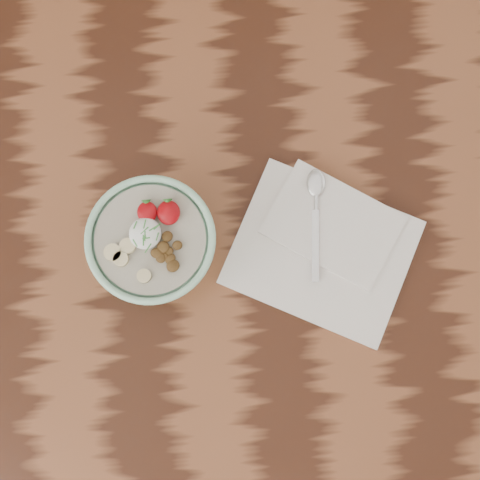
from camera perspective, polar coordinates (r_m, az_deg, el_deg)
The scene contains 4 objects.
table at distance 109.90cm, azimuth 2.42°, elevation -0.26°, with size 160.00×90.00×75.00cm.
breakfast_bowl at distance 95.07cm, azimuth -7.39°, elevation -0.26°, with size 17.96×17.96×11.80cm.
napkin at distance 100.44cm, azimuth 7.20°, elevation -0.55°, with size 32.06×29.95×1.57cm.
spoon at distance 100.31cm, azimuth 6.49°, elevation 3.54°, with size 3.60×17.10×0.89cm.
Camera 1 is at (-5.89, -16.18, 174.24)cm, focal length 50.00 mm.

